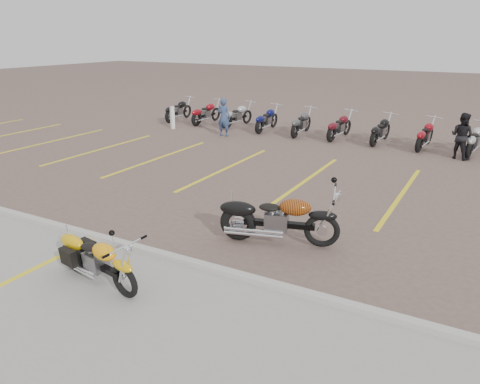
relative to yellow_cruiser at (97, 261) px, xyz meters
The scene contains 10 objects.
ground 3.43m from the yellow_cruiser, 74.23° to the left, with size 100.00×100.00×0.00m, color brown.
concrete_apron 1.59m from the yellow_cruiser, 52.88° to the right, with size 60.00×5.00×0.01m, color #9E9B93.
curb 1.62m from the yellow_cruiser, 54.08° to the left, with size 60.00×0.18×0.12m, color #ADAAA3.
parking_stripes 7.35m from the yellow_cruiser, 82.75° to the left, with size 38.00×5.50×0.01m, color yellow, non-canonical shape.
yellow_cruiser is the anchor object (origin of this frame).
flame_cruiser 3.54m from the yellow_cruiser, 56.05° to the left, with size 2.39×0.82×1.01m.
person_a 12.36m from the yellow_cruiser, 110.95° to the left, with size 0.58×0.38×1.58m, color navy.
person_b 13.06m from the yellow_cruiser, 69.50° to the left, with size 0.77×0.60×1.58m, color black.
bollard 13.82m from the yellow_cruiser, 121.63° to the left, with size 0.15×0.15×1.00m, color white.
bg_bike_row 13.47m from the yellow_cruiser, 83.16° to the left, with size 20.49×2.02×1.10m.
Camera 1 is at (4.66, -8.33, 4.07)m, focal length 35.00 mm.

